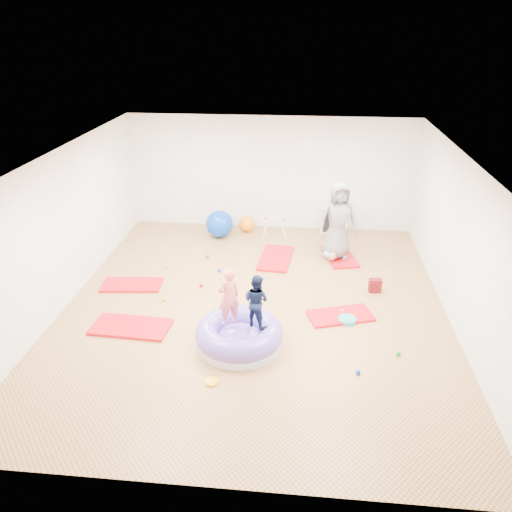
# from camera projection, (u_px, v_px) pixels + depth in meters

# --- Properties ---
(room) EXTENTS (7.01, 8.01, 2.81)m
(room) POSITION_uv_depth(u_px,v_px,m) (254.00, 237.00, 8.68)
(room) COLOR tan
(room) RESTS_ON ground
(gym_mat_front_left) EXTENTS (1.36, 0.74, 0.06)m
(gym_mat_front_left) POSITION_uv_depth(u_px,v_px,m) (131.00, 327.00, 8.62)
(gym_mat_front_left) COLOR red
(gym_mat_front_left) RESTS_ON ground
(gym_mat_mid_left) EXTENTS (1.22, 0.69, 0.05)m
(gym_mat_mid_left) POSITION_uv_depth(u_px,v_px,m) (132.00, 285.00, 9.99)
(gym_mat_mid_left) COLOR red
(gym_mat_mid_left) RESTS_ON ground
(gym_mat_center_back) EXTENTS (0.77, 1.36, 0.05)m
(gym_mat_center_back) POSITION_uv_depth(u_px,v_px,m) (276.00, 258.00, 11.10)
(gym_mat_center_back) COLOR red
(gym_mat_center_back) RESTS_ON ground
(gym_mat_right) EXTENTS (1.26, 0.89, 0.05)m
(gym_mat_right) POSITION_uv_depth(u_px,v_px,m) (340.00, 316.00, 8.95)
(gym_mat_right) COLOR red
(gym_mat_right) RESTS_ON ground
(gym_mat_rear_right) EXTENTS (0.83, 1.27, 0.05)m
(gym_mat_rear_right) POSITION_uv_depth(u_px,v_px,m) (340.00, 256.00, 11.18)
(gym_mat_rear_right) COLOR red
(gym_mat_rear_right) RESTS_ON ground
(inflatable_cushion) EXTENTS (1.43, 1.43, 0.45)m
(inflatable_cushion) POSITION_uv_depth(u_px,v_px,m) (239.00, 336.00, 8.12)
(inflatable_cushion) COLOR silver
(inflatable_cushion) RESTS_ON ground
(child_pink) EXTENTS (0.43, 0.39, 1.00)m
(child_pink) POSITION_uv_depth(u_px,v_px,m) (229.00, 294.00, 7.87)
(child_pink) COLOR #F36B74
(child_pink) RESTS_ON inflatable_cushion
(child_navy) EXTENTS (0.55, 0.51, 0.90)m
(child_navy) POSITION_uv_depth(u_px,v_px,m) (256.00, 298.00, 7.85)
(child_navy) COLOR #0E1735
(child_navy) RESTS_ON inflatable_cushion
(adult_caregiver) EXTENTS (0.95, 0.73, 1.73)m
(adult_caregiver) POSITION_uv_depth(u_px,v_px,m) (338.00, 220.00, 10.76)
(adult_caregiver) COLOR slate
(adult_caregiver) RESTS_ON gym_mat_rear_right
(infant) EXTENTS (0.38, 0.38, 0.22)m
(infant) POSITION_uv_depth(u_px,v_px,m) (332.00, 254.00, 10.96)
(infant) COLOR #B8D9F3
(infant) RESTS_ON gym_mat_rear_right
(ball_pit_balls) EXTENTS (4.57, 3.84, 0.07)m
(ball_pit_balls) POSITION_uv_depth(u_px,v_px,m) (248.00, 297.00, 9.53)
(ball_pit_balls) COLOR #FCB201
(ball_pit_balls) RESTS_ON ground
(exercise_ball_blue) EXTENTS (0.67, 0.67, 0.67)m
(exercise_ball_blue) POSITION_uv_depth(u_px,v_px,m) (219.00, 224.00, 12.12)
(exercise_ball_blue) COLOR #083DB4
(exercise_ball_blue) RESTS_ON ground
(exercise_ball_orange) EXTENTS (0.40, 0.40, 0.40)m
(exercise_ball_orange) POSITION_uv_depth(u_px,v_px,m) (247.00, 224.00, 12.48)
(exercise_ball_orange) COLOR orange
(exercise_ball_orange) RESTS_ON ground
(infant_play_gym) EXTENTS (0.60, 0.57, 0.46)m
(infant_play_gym) POSITION_uv_depth(u_px,v_px,m) (275.00, 224.00, 12.19)
(infant_play_gym) COLOR white
(infant_play_gym) RESTS_ON ground
(cube_shelf) EXTENTS (0.65, 0.32, 0.65)m
(cube_shelf) POSITION_uv_depth(u_px,v_px,m) (334.00, 220.00, 12.41)
(cube_shelf) COLOR white
(cube_shelf) RESTS_ON ground
(balance_disc) EXTENTS (0.32, 0.32, 0.07)m
(balance_disc) POSITION_uv_depth(u_px,v_px,m) (347.00, 320.00, 8.81)
(balance_disc) COLOR teal
(balance_disc) RESTS_ON ground
(backpack) EXTENTS (0.25, 0.17, 0.27)m
(backpack) POSITION_uv_depth(u_px,v_px,m) (375.00, 285.00, 9.74)
(backpack) COLOR #B3111C
(backpack) RESTS_ON ground
(yellow_toy) EXTENTS (0.21, 0.21, 0.03)m
(yellow_toy) POSITION_uv_depth(u_px,v_px,m) (212.00, 382.00, 7.34)
(yellow_toy) COLOR #FCB201
(yellow_toy) RESTS_ON ground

